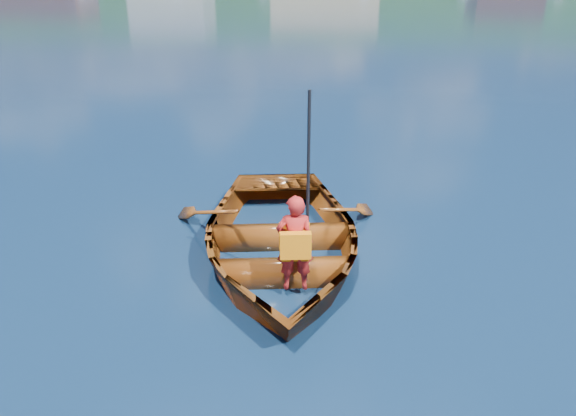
% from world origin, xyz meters
% --- Properties ---
extents(ground, '(600.00, 600.00, 0.00)m').
position_xyz_m(ground, '(0.00, 0.00, 0.00)').
color(ground, '#0D1A3E').
rests_on(ground, ground).
extents(rowboat, '(3.56, 4.59, 0.87)m').
position_xyz_m(rowboat, '(-0.59, -0.60, 0.29)').
color(rowboat, brown).
rests_on(rowboat, ground).
extents(child_paddler, '(0.45, 0.38, 2.23)m').
position_xyz_m(child_paddler, '(-0.32, -1.47, 0.68)').
color(child_paddler, red).
rests_on(child_paddler, ground).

